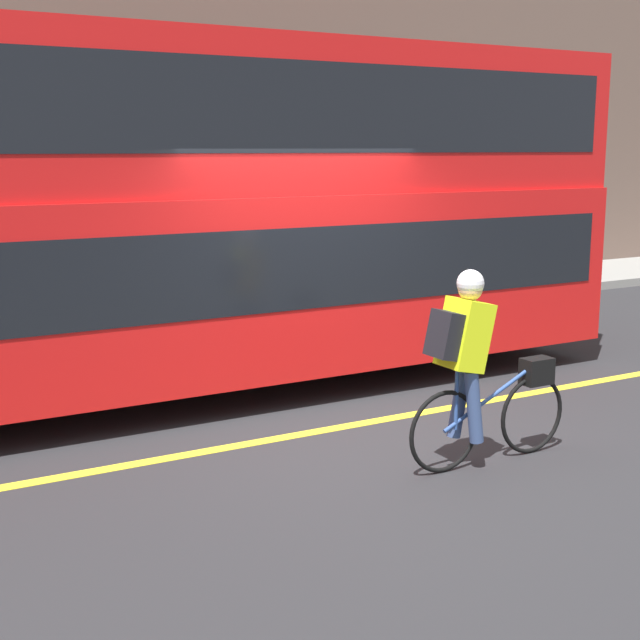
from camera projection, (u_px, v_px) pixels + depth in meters
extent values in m
plane|color=#232326|center=(350.00, 433.00, 7.97)|extent=(80.00, 80.00, 0.00)
cube|color=yellow|center=(340.00, 427.00, 8.11)|extent=(50.00, 0.14, 0.01)
cube|color=gray|center=(140.00, 318.00, 12.90)|extent=(60.00, 2.26, 0.15)
cube|color=brown|center=(105.00, 112.00, 13.43)|extent=(60.00, 0.30, 6.07)
cylinder|color=black|center=(393.00, 321.00, 10.53)|extent=(0.98, 0.30, 0.98)
cube|color=red|center=(109.00, 285.00, 8.75)|extent=(10.94, 2.49, 1.76)
cube|color=black|center=(108.00, 264.00, 8.71)|extent=(10.50, 2.51, 0.78)
cube|color=red|center=(102.00, 116.00, 8.44)|extent=(10.94, 2.39, 1.48)
cube|color=black|center=(101.00, 108.00, 8.43)|extent=(10.50, 2.41, 0.83)
torus|color=black|center=(532.00, 415.00, 7.38)|extent=(0.66, 0.04, 0.66)
torus|color=black|center=(444.00, 432.00, 6.94)|extent=(0.66, 0.04, 0.66)
cylinder|color=#2D4C8C|center=(490.00, 397.00, 7.12)|extent=(0.92, 0.03, 0.45)
cylinder|color=#2D4C8C|center=(456.00, 400.00, 6.95)|extent=(0.03, 0.03, 0.49)
cube|color=black|center=(537.00, 371.00, 7.33)|extent=(0.26, 0.16, 0.22)
cube|color=#D8EA19|center=(465.00, 335.00, 6.88)|extent=(0.37, 0.32, 0.58)
cube|color=black|center=(444.00, 335.00, 6.78)|extent=(0.21, 0.26, 0.38)
cylinder|color=#384C7A|center=(459.00, 401.00, 7.08)|extent=(0.21, 0.11, 0.60)
cylinder|color=#384C7A|center=(474.00, 407.00, 6.93)|extent=(0.19, 0.11, 0.60)
sphere|color=tan|center=(470.00, 289.00, 6.83)|extent=(0.19, 0.19, 0.19)
sphere|color=silver|center=(470.00, 283.00, 6.82)|extent=(0.21, 0.21, 0.21)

